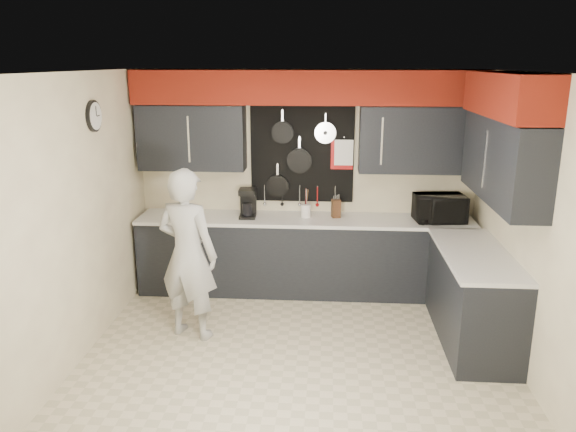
# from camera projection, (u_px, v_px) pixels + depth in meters

# --- Properties ---
(ground) EXTENTS (4.00, 4.00, 0.00)m
(ground) POSITION_uv_depth(u_px,v_px,m) (298.00, 350.00, 5.40)
(ground) COLOR beige
(ground) RESTS_ON ground
(back_wall_assembly) EXTENTS (4.00, 0.36, 2.60)m
(back_wall_assembly) POSITION_uv_depth(u_px,v_px,m) (307.00, 122.00, 6.40)
(back_wall_assembly) COLOR beige
(back_wall_assembly) RESTS_ON ground
(right_wall_assembly) EXTENTS (0.36, 3.50, 2.60)m
(right_wall_assembly) POSITION_uv_depth(u_px,v_px,m) (507.00, 147.00, 5.01)
(right_wall_assembly) COLOR beige
(right_wall_assembly) RESTS_ON ground
(left_wall_assembly) EXTENTS (0.05, 3.50, 2.60)m
(left_wall_assembly) POSITION_uv_depth(u_px,v_px,m) (84.00, 212.00, 5.20)
(left_wall_assembly) COLOR beige
(left_wall_assembly) RESTS_ON ground
(base_cabinets) EXTENTS (3.95, 2.20, 0.92)m
(base_cabinets) POSITION_uv_depth(u_px,v_px,m) (347.00, 265.00, 6.33)
(base_cabinets) COLOR black
(base_cabinets) RESTS_ON ground
(microwave) EXTENTS (0.59, 0.43, 0.31)m
(microwave) POSITION_uv_depth(u_px,v_px,m) (439.00, 208.00, 6.36)
(microwave) COLOR black
(microwave) RESTS_ON base_cabinets
(knife_block) EXTENTS (0.12, 0.12, 0.21)m
(knife_block) POSITION_uv_depth(u_px,v_px,m) (336.00, 209.00, 6.54)
(knife_block) COLOR #382212
(knife_block) RESTS_ON base_cabinets
(utensil_crock) EXTENTS (0.12, 0.12, 0.15)m
(utensil_crock) POSITION_uv_depth(u_px,v_px,m) (306.00, 211.00, 6.56)
(utensil_crock) COLOR white
(utensil_crock) RESTS_ON base_cabinets
(coffee_maker) EXTENTS (0.20, 0.24, 0.34)m
(coffee_maker) POSITION_uv_depth(u_px,v_px,m) (248.00, 202.00, 6.54)
(coffee_maker) COLOR black
(coffee_maker) RESTS_ON base_cabinets
(person) EXTENTS (0.73, 0.59, 1.72)m
(person) POSITION_uv_depth(u_px,v_px,m) (188.00, 254.00, 5.48)
(person) COLOR #A4A4A1
(person) RESTS_ON ground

